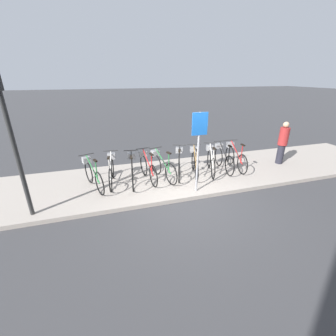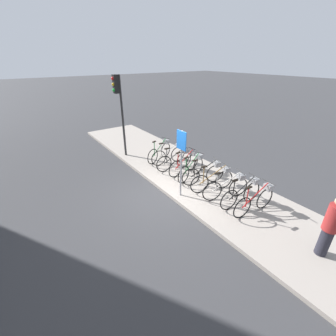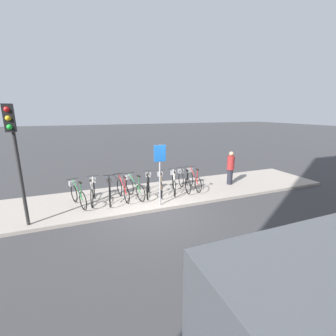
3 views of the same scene
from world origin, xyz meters
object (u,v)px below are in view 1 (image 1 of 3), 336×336
Objects in this scene: sign_post at (199,140)px; parked_bicycle_6 at (195,162)px; parked_bicycle_1 at (111,170)px; parked_bicycle_3 at (147,166)px; parked_bicycle_5 at (179,163)px; parked_bicycle_7 at (211,160)px; parked_bicycle_8 at (223,157)px; parked_bicycle_2 at (132,169)px; parked_bicycle_0 at (92,174)px; traffic_light at (1,106)px; parked_bicycle_4 at (162,165)px; parked_bicycle_9 at (235,156)px; pedestrian at (283,142)px.

parked_bicycle_6 is at bearing 69.83° from sign_post.
parked_bicycle_1 is 1.00× the size of parked_bicycle_3.
parked_bicycle_6 is (0.53, -0.08, 0.00)m from parked_bicycle_5.
parked_bicycle_6 is (2.76, -0.09, 0.00)m from parked_bicycle_1.
parked_bicycle_7 is 0.54m from parked_bicycle_8.
parked_bicycle_2 is 1.05× the size of parked_bicycle_5.
parked_bicycle_6 is at bearing -179.45° from parked_bicycle_7.
traffic_light reaches higher than parked_bicycle_0.
traffic_light is at bearing -156.14° from parked_bicycle_2.
parked_bicycle_4 is at bearing -179.71° from parked_bicycle_7.
parked_bicycle_5 is 0.95× the size of parked_bicycle_9.
parked_bicycle_1 is at bearing 178.06° from parked_bicycle_6.
parked_bicycle_2 is (0.62, -0.15, 0.00)m from parked_bicycle_1.
pedestrian is at bearing -1.23° from parked_bicycle_5.
pedestrian is 4.23m from sign_post.
parked_bicycle_8 is (1.14, 0.10, 0.00)m from parked_bicycle_6.
pedestrian is at bearing -0.10° from parked_bicycle_6.
pedestrian is (2.95, -0.01, 0.39)m from parked_bicycle_7.
parked_bicycle_0 is 2.16m from parked_bicycle_4.
parked_bicycle_7 is 1.93m from sign_post.
parked_bicycle_8 is 6.45m from traffic_light.
parked_bicycle_6 is at bearing -8.68° from parked_bicycle_5.
parked_bicycle_0 is 2.80m from parked_bicycle_5.
parked_bicycle_3 is 2.25m from parked_bicycle_7.
parked_bicycle_0 is 0.96× the size of parked_bicycle_9.
parked_bicycle_3 is 0.46× the size of traffic_light.
sign_post is (-1.05, -1.18, 1.11)m from parked_bicycle_7.
parked_bicycle_4 is 0.64m from parked_bicycle_5.
parked_bicycle_3 is 0.72× the size of sign_post.
parked_bicycle_7 is at bearing -174.72° from parked_bicycle_9.
parked_bicycle_5 and parked_bicycle_8 have the same top height.
parked_bicycle_0 is 0.58m from parked_bicycle_1.
parked_bicycle_5 is (2.79, 0.13, 0.00)m from parked_bicycle_0.
parked_bicycle_4 is (1.60, -0.10, 0.00)m from parked_bicycle_1.
parked_bicycle_1 is at bearing 177.40° from parked_bicycle_3.
parked_bicycle_9 is 2.67m from sign_post.
parked_bicycle_1 is 1.03× the size of parked_bicycle_6.
parked_bicycle_6 is at bearing 0.15° from parked_bicycle_4.
pedestrian is 8.62m from traffic_light.
parked_bicycle_3 is 1.03× the size of pedestrian.
parked_bicycle_5 is at bearing 17.13° from traffic_light.
parked_bicycle_6 is at bearing -176.50° from parked_bicycle_9.
parked_bicycle_3 is at bearing 21.98° from traffic_light.
parked_bicycle_0 is 3.30m from sign_post.
parked_bicycle_0 and parked_bicycle_1 have the same top height.
parked_bicycle_1 is 0.45× the size of traffic_light.
traffic_light is (-5.40, -1.23, 2.17)m from parked_bicycle_7.
parked_bicycle_2 is at bearing -178.44° from parked_bicycle_6.
parked_bicycle_1 and parked_bicycle_9 have the same top height.
parked_bicycle_0 is at bearing -178.29° from parked_bicycle_9.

